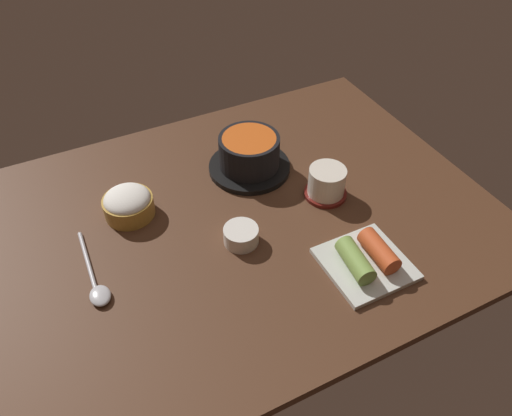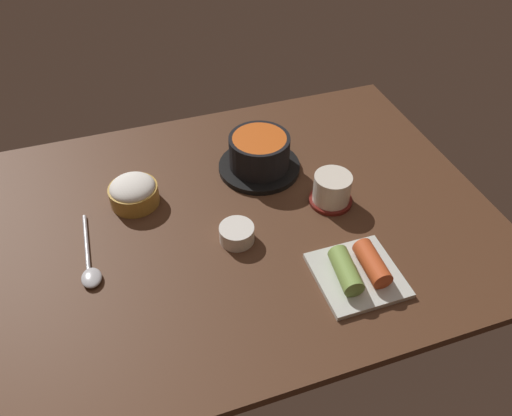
% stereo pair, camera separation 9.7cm
% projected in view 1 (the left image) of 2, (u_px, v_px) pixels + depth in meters
% --- Properties ---
extents(dining_table, '(1.00, 0.76, 0.02)m').
position_uv_depth(dining_table, '(243.00, 219.00, 1.01)').
color(dining_table, '#4C2D1C').
rests_on(dining_table, ground).
extents(stone_pot, '(0.18, 0.18, 0.08)m').
position_uv_depth(stone_pot, '(249.00, 155.00, 1.08)').
color(stone_pot, black).
rests_on(stone_pot, dining_table).
extents(rice_bowl, '(0.10, 0.10, 0.06)m').
position_uv_depth(rice_bowl, '(128.00, 203.00, 0.99)').
color(rice_bowl, '#B78C38').
rests_on(rice_bowl, dining_table).
extents(tea_cup_with_saucer, '(0.09, 0.09, 0.07)m').
position_uv_depth(tea_cup_with_saucer, '(327.00, 183.00, 1.03)').
color(tea_cup_with_saucer, maroon).
rests_on(tea_cup_with_saucer, dining_table).
extents(banchan_cup_center, '(0.07, 0.07, 0.03)m').
position_uv_depth(banchan_cup_center, '(241.00, 235.00, 0.94)').
color(banchan_cup_center, white).
rests_on(banchan_cup_center, dining_table).
extents(kimchi_plate, '(0.15, 0.15, 0.05)m').
position_uv_depth(kimchi_plate, '(366.00, 259.00, 0.90)').
color(kimchi_plate, silver).
rests_on(kimchi_plate, dining_table).
extents(spoon, '(0.04, 0.19, 0.01)m').
position_uv_depth(spoon, '(96.00, 285.00, 0.87)').
color(spoon, '#B7B7BC').
rests_on(spoon, dining_table).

